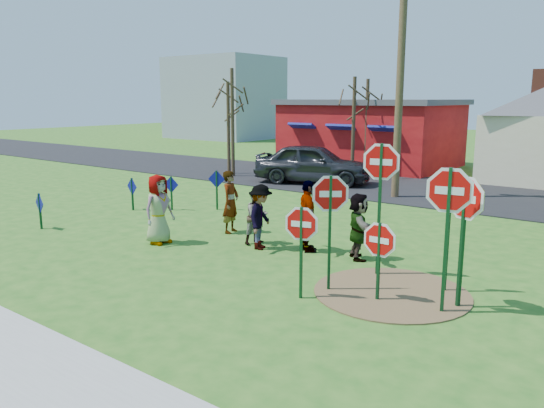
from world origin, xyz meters
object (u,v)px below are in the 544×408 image
at_px(stop_sign_c, 448,207).
at_px(utility_pole, 401,69).
at_px(person_a, 159,209).
at_px(person_b, 231,202).
at_px(suv, 313,163).
at_px(stop_sign_a, 301,232).
at_px(stop_sign_d, 450,207).
at_px(stop_sign_b, 381,175).

distance_m(stop_sign_c, utility_pole, 12.31).
distance_m(person_a, person_b, 2.24).
bearing_deg(person_b, suv, 5.32).
xyz_separation_m(stop_sign_a, stop_sign_d, (2.19, 2.12, 0.44)).
distance_m(stop_sign_d, utility_pole, 11.26).
relative_size(stop_sign_a, stop_sign_c, 0.69).
bearing_deg(utility_pole, person_a, -102.54).
distance_m(stop_sign_c, suv, 15.44).
xyz_separation_m(suv, utility_pole, (4.59, -1.01, 4.12)).
relative_size(person_a, person_b, 1.03).
distance_m(stop_sign_c, stop_sign_d, 1.20).
xyz_separation_m(person_b, utility_pole, (1.53, 8.31, 4.15)).
relative_size(stop_sign_c, stop_sign_d, 1.16).
relative_size(person_b, suv, 0.34).
height_order(stop_sign_a, stop_sign_d, stop_sign_d).
bearing_deg(person_a, stop_sign_c, -91.24).
xyz_separation_m(stop_sign_c, person_a, (-7.97, 0.08, -1.07)).
xyz_separation_m(stop_sign_b, person_b, (-5.24, 0.93, -1.36)).
bearing_deg(person_a, stop_sign_b, -79.68).
distance_m(stop_sign_c, person_a, 8.04).
distance_m(stop_sign_a, suv, 14.69).
height_order(stop_sign_b, person_a, stop_sign_b).
relative_size(stop_sign_b, person_a, 1.63).
distance_m(stop_sign_a, stop_sign_b, 2.49).
bearing_deg(stop_sign_a, suv, 105.77).
bearing_deg(person_a, suv, 10.60).
bearing_deg(stop_sign_d, suv, 111.65).
bearing_deg(stop_sign_a, stop_sign_c, 5.49).
height_order(stop_sign_a, utility_pole, utility_pole).
bearing_deg(stop_sign_d, stop_sign_a, -158.00).
relative_size(stop_sign_c, utility_pole, 0.30).
relative_size(stop_sign_c, person_a, 1.51).
distance_m(stop_sign_b, suv, 13.26).
bearing_deg(suv, stop_sign_a, -166.78).
xyz_separation_m(person_a, person_b, (0.78, 2.10, -0.03)).
bearing_deg(suv, stop_sign_c, -156.78).
bearing_deg(stop_sign_c, stop_sign_d, 94.92).
height_order(stop_sign_b, utility_pole, utility_pole).
distance_m(stop_sign_b, stop_sign_d, 1.68).
bearing_deg(stop_sign_b, stop_sign_c, -45.25).
distance_m(stop_sign_a, stop_sign_c, 2.80).
bearing_deg(person_a, stop_sign_d, -82.83).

